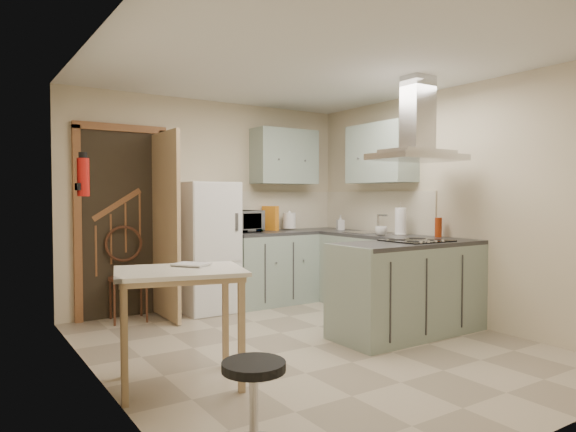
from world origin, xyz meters
TOP-DOWN VIEW (x-y plane):
  - floor at (0.00, 0.00)m, footprint 4.20×4.20m
  - ceiling at (0.00, 0.00)m, footprint 4.20×4.20m
  - back_wall at (0.00, 2.10)m, footprint 3.60×0.00m
  - left_wall at (-1.80, 0.00)m, footprint 0.00×4.20m
  - right_wall at (1.80, 0.00)m, footprint 0.00×4.20m
  - doorway at (-1.10, 2.07)m, footprint 1.10×0.12m
  - fridge at (-0.20, 1.80)m, footprint 0.60×0.60m
  - counter_back at (0.66, 1.80)m, footprint 1.08×0.60m
  - counter_right at (1.50, 1.12)m, footprint 0.60×1.95m
  - splashback at (0.96, 2.09)m, footprint 1.68×0.02m
  - wall_cabinet_back at (0.95, 1.93)m, footprint 0.85×0.35m
  - wall_cabinet_right at (1.62, 0.85)m, footprint 0.35×0.90m
  - peninsula at (1.02, -0.18)m, footprint 1.55×0.65m
  - hob at (1.12, -0.18)m, footprint 0.58×0.50m
  - extractor_hood at (1.12, -0.18)m, footprint 0.90×0.55m
  - sink at (1.50, 0.95)m, footprint 0.45×0.40m
  - fire_extinguisher at (-1.74, 0.90)m, footprint 0.10×0.10m
  - drop_leaf_table at (-1.34, -0.24)m, footprint 1.02×0.87m
  - bentwood_chair at (-1.10, 1.85)m, footprint 0.46×0.46m
  - stool at (-1.35, -1.31)m, footprint 0.42×0.42m
  - microwave at (0.28, 1.87)m, footprint 0.52×0.39m
  - kettle at (1.02, 1.92)m, footprint 0.20×0.20m
  - cereal_box at (0.76, 1.97)m, footprint 0.16×0.22m
  - soap_bottle at (1.56, 1.53)m, footprint 0.12×0.12m
  - paper_towel at (1.58, 0.48)m, footprint 0.15×0.15m
  - cup at (1.31, 0.51)m, footprint 0.13×0.13m
  - red_bottle at (1.69, 0.04)m, footprint 0.08×0.08m
  - book at (-1.28, -0.19)m, footprint 0.29×0.31m

SIDE VIEW (x-z plane):
  - floor at x=0.00m, z-range 0.00..0.00m
  - stool at x=-1.35m, z-range 0.00..0.46m
  - drop_leaf_table at x=-1.34m, z-range 0.00..0.83m
  - counter_back at x=0.66m, z-range 0.00..0.90m
  - counter_right at x=1.50m, z-range 0.00..0.90m
  - peninsula at x=1.02m, z-range 0.00..0.90m
  - bentwood_chair at x=-1.10m, z-range 0.00..0.92m
  - fridge at x=-0.20m, z-range 0.00..1.50m
  - book at x=-1.28m, z-range 0.83..0.94m
  - sink at x=1.50m, z-range 0.90..0.91m
  - hob at x=1.12m, z-range 0.90..0.91m
  - cup at x=1.31m, z-range 0.90..1.00m
  - soap_bottle at x=1.56m, z-range 0.90..1.09m
  - red_bottle at x=1.69m, z-range 0.90..1.11m
  - kettle at x=1.02m, z-range 0.90..1.14m
  - microwave at x=0.28m, z-range 0.90..1.17m
  - doorway at x=-1.10m, z-range 0.00..2.10m
  - cereal_box at x=0.76m, z-range 0.90..1.21m
  - paper_towel at x=1.58m, z-range 0.90..1.22m
  - splashback at x=0.96m, z-range 0.90..1.40m
  - back_wall at x=0.00m, z-range -0.55..3.05m
  - left_wall at x=-1.80m, z-range -0.85..3.35m
  - right_wall at x=1.80m, z-range -0.85..3.35m
  - fire_extinguisher at x=-1.74m, z-range 1.34..1.66m
  - extractor_hood at x=1.12m, z-range 1.67..1.77m
  - wall_cabinet_back at x=0.95m, z-range 1.50..2.20m
  - wall_cabinet_right at x=1.62m, z-range 1.50..2.20m
  - ceiling at x=0.00m, z-range 2.50..2.50m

